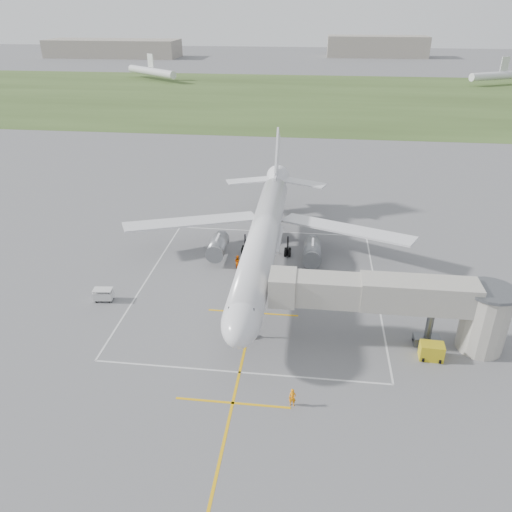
# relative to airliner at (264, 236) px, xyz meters

# --- Properties ---
(ground) EXTENTS (700.00, 700.00, 0.00)m
(ground) POSITION_rel_airliner_xyz_m (0.00, -0.75, -4.39)
(ground) COLOR #5D5D60
(ground) RESTS_ON ground
(grass_strip) EXTENTS (700.00, 120.00, 0.02)m
(grass_strip) POSITION_rel_airliner_xyz_m (0.00, 129.25, -4.38)
(grass_strip) COLOR #364A20
(grass_strip) RESTS_ON ground
(apron_markings) EXTENTS (28.20, 60.00, 0.01)m
(apron_markings) POSITION_rel_airliner_xyz_m (0.00, -6.57, -4.38)
(apron_markings) COLOR #E8AA0D
(apron_markings) RESTS_ON ground
(airliner) EXTENTS (38.93, 46.75, 13.52)m
(airliner) POSITION_rel_airliner_xyz_m (0.00, 0.00, 0.00)
(airliner) COLOR silver
(airliner) RESTS_ON ground
(jet_bridge) EXTENTS (23.40, 5.00, 7.20)m
(jet_bridge) POSITION_rel_airliner_xyz_m (15.72, -14.25, 0.35)
(jet_bridge) COLOR gray
(jet_bridge) RESTS_ON ground
(gpu_unit) EXTENTS (2.29, 1.67, 1.66)m
(gpu_unit) POSITION_rel_airliner_xyz_m (17.99, -16.52, -3.57)
(gpu_unit) COLOR gold
(gpu_unit) RESTS_ON ground
(baggage_cart) EXTENTS (2.25, 1.49, 1.48)m
(baggage_cart) POSITION_rel_airliner_xyz_m (-17.38, -10.22, -3.64)
(baggage_cart) COLOR silver
(baggage_cart) RESTS_ON ground
(ramp_worker_nose) EXTENTS (0.62, 0.41, 1.70)m
(ramp_worker_nose) POSITION_rel_airliner_xyz_m (5.09, -24.40, -3.55)
(ramp_worker_nose) COLOR orange
(ramp_worker_nose) RESTS_ON ground
(ramp_worker_wing) EXTENTS (1.14, 1.13, 1.85)m
(ramp_worker_wing) POSITION_rel_airliner_xyz_m (-3.24, -0.71, -3.47)
(ramp_worker_wing) COLOR #FF6B08
(ramp_worker_wing) RESTS_ON ground
(distant_hangars) EXTENTS (345.00, 49.00, 12.00)m
(distant_hangars) POSITION_rel_airliner_xyz_m (-16.15, 264.44, 0.78)
(distant_hangars) COLOR gray
(distant_hangars) RESTS_ON ground
(distant_aircraft) EXTENTS (175.53, 25.17, 8.85)m
(distant_aircraft) POSITION_rel_airliner_xyz_m (7.14, 167.37, -0.80)
(distant_aircraft) COLOR silver
(distant_aircraft) RESTS_ON ground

